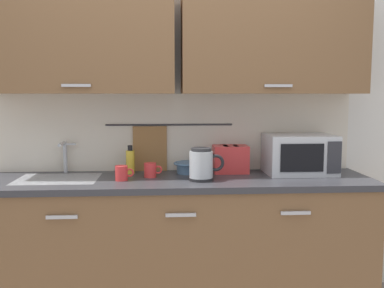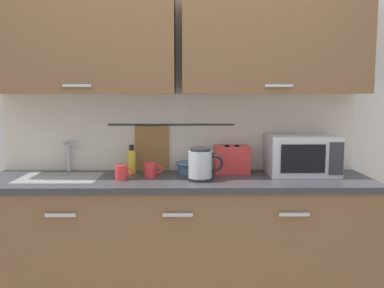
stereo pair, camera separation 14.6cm
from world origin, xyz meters
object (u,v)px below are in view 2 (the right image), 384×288
Objects in this scene: electric_kettle at (201,165)px; mug_near_sink at (151,170)px; mug_by_kettle at (122,172)px; toaster at (232,159)px; microwave at (301,155)px; mixing_bowl at (190,167)px; dish_soap_bottle at (132,161)px.

electric_kettle reaches higher than mug_near_sink.
toaster is at bearing 17.65° from mug_by_kettle.
electric_kettle is at bearing -130.73° from toaster.
electric_kettle is 0.51m from mug_by_kettle.
mug_by_kettle is at bearing -151.66° from mug_near_sink.
microwave is at bearing -8.06° from toaster.
microwave is 1.03m from mug_near_sink.
toaster is at bearing 13.85° from mug_near_sink.
electric_kettle is 1.06× the size of mixing_bowl.
electric_kettle reaches higher than toaster.
mixing_bowl is at bearing -179.17° from toaster.
microwave is at bearing -3.58° from dish_soap_bottle.
electric_kettle is 0.54m from dish_soap_bottle.
mug_near_sink is 1.00× the size of mug_by_kettle.
mug_by_kettle is at bearing -172.10° from microwave.
dish_soap_bottle is 1.63× the size of mug_near_sink.
mug_by_kettle is at bearing -162.35° from toaster.
dish_soap_bottle is 0.24m from mug_by_kettle.
mug_by_kettle is at bearing -152.57° from mixing_bowl.
mug_by_kettle is (-0.51, 0.03, -0.05)m from electric_kettle.
dish_soap_bottle is at bearing 135.31° from mug_near_sink.
electric_kettle is at bearing -29.36° from dish_soap_bottle.
dish_soap_bottle is 0.41m from mixing_bowl.
dish_soap_bottle is 0.77× the size of toaster.
microwave reaches higher than electric_kettle.
mixing_bowl is at bearing 175.33° from microwave.
mug_near_sink is 0.56× the size of mixing_bowl.
mug_near_sink is (-0.33, 0.12, -0.05)m from electric_kettle.
electric_kettle reaches higher than mug_by_kettle.
microwave is 2.03× the size of electric_kettle.
dish_soap_bottle is at bearing 81.80° from mug_by_kettle.
electric_kettle is (-0.69, -0.19, -0.03)m from microwave.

